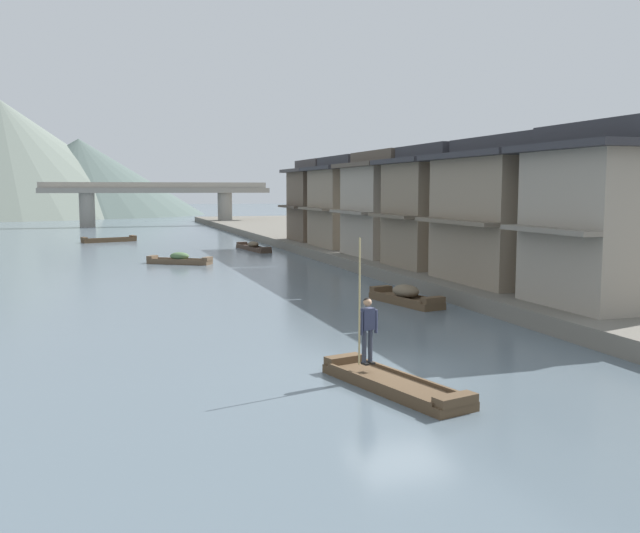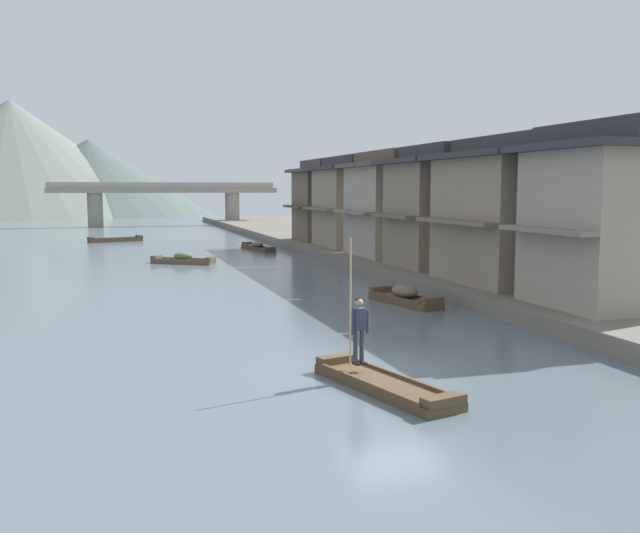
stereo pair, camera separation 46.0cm
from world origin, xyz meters
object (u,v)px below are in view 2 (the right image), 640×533
(boat_moored_nearest, at_px, (116,240))
(house_waterfront_tall, at_px, (445,207))
(house_waterfront_end, at_px, (325,201))
(house_waterfront_narrow, at_px, (391,205))
(boat_foreground_poled, at_px, (384,385))
(house_waterfront_far, at_px, (353,203))
(boat_moored_far, at_px, (258,247))
(boat_moored_second, at_px, (183,259))
(boat_moored_third, at_px, (405,297))
(boatman_person, at_px, (358,323))
(stone_bridge, at_px, (165,197))
(house_waterfront_second, at_px, (525,211))
(house_waterfront_nearest, at_px, (609,217))

(boat_moored_nearest, relative_size, house_waterfront_tall, 0.76)
(house_waterfront_end, bearing_deg, house_waterfront_narrow, -89.88)
(boat_moored_nearest, bearing_deg, house_waterfront_tall, -62.73)
(boat_foreground_poled, relative_size, house_waterfront_far, 0.68)
(boat_moored_far, relative_size, house_waterfront_end, 0.95)
(boat_moored_second, bearing_deg, boat_moored_third, -69.07)
(boat_foreground_poled, distance_m, boatman_person, 1.62)
(house_waterfront_end, bearing_deg, house_waterfront_far, -88.76)
(boat_moored_second, distance_m, boat_moored_far, 10.26)
(house_waterfront_tall, distance_m, house_waterfront_far, 13.11)
(boat_moored_second, relative_size, house_waterfront_tall, 0.63)
(boat_moored_far, distance_m, stone_bridge, 37.67)
(boat_moored_third, relative_size, boat_moored_far, 0.68)
(boat_moored_far, bearing_deg, house_waterfront_end, 4.37)
(house_waterfront_second, bearing_deg, house_waterfront_narrow, 94.18)
(house_waterfront_tall, bearing_deg, boat_moored_far, 106.96)
(house_waterfront_nearest, height_order, house_waterfront_second, same)
(house_waterfront_far, relative_size, house_waterfront_end, 1.07)
(house_waterfront_end, bearing_deg, house_waterfront_second, -87.91)
(boat_moored_second, bearing_deg, house_waterfront_narrow, -22.24)
(boat_foreground_poled, bearing_deg, house_waterfront_end, 74.89)
(house_waterfront_far, bearing_deg, boat_foreground_poled, -108.17)
(boatman_person, bearing_deg, boat_moored_second, 92.64)
(boatman_person, height_order, house_waterfront_second, house_waterfront_second)
(boat_moored_second, bearing_deg, boat_moored_nearest, 100.70)
(boatman_person, bearing_deg, house_waterfront_second, 43.31)
(house_waterfront_nearest, height_order, stone_bridge, house_waterfront_nearest)
(boat_foreground_poled, relative_size, house_waterfront_nearest, 0.73)
(house_waterfront_second, relative_size, stone_bridge, 0.26)
(house_waterfront_far, xyz_separation_m, house_waterfront_end, (-0.14, 6.22, 0.01))
(boat_moored_second, distance_m, house_waterfront_narrow, 13.07)
(boat_moored_far, bearing_deg, house_waterfront_second, -76.09)
(house_waterfront_second, bearing_deg, boat_moored_nearest, 113.75)
(boat_moored_nearest, bearing_deg, boat_moored_third, -74.33)
(boat_foreground_poled, xyz_separation_m, boat_moored_third, (5.30, 10.97, 0.16))
(boat_moored_nearest, xyz_separation_m, boat_moored_far, (10.09, -11.85, 0.05))
(boatman_person, xyz_separation_m, house_waterfront_second, (11.32, 10.67, 2.21))
(boatman_person, relative_size, house_waterfront_nearest, 0.50)
(house_waterfront_second, height_order, house_waterfront_end, same)
(boat_foreground_poled, xyz_separation_m, stone_bridge, (0.94, 74.33, 3.42))
(boat_moored_second, relative_size, house_waterfront_second, 0.54)
(house_waterfront_nearest, bearing_deg, house_waterfront_narrow, 90.12)
(boat_moored_nearest, xyz_separation_m, boat_moored_second, (3.76, -19.92, 0.09))
(boatman_person, distance_m, house_waterfront_narrow, 25.49)
(boat_moored_far, relative_size, house_waterfront_far, 0.88)
(boat_foreground_poled, xyz_separation_m, house_waterfront_second, (11.04, 11.64, 3.48))
(boat_moored_second, xyz_separation_m, house_waterfront_far, (11.80, 2.26, 3.36))
(boatman_person, relative_size, boat_moored_third, 0.78)
(house_waterfront_second, bearing_deg, boat_moored_third, -173.35)
(house_waterfront_narrow, bearing_deg, boat_moored_third, -110.14)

